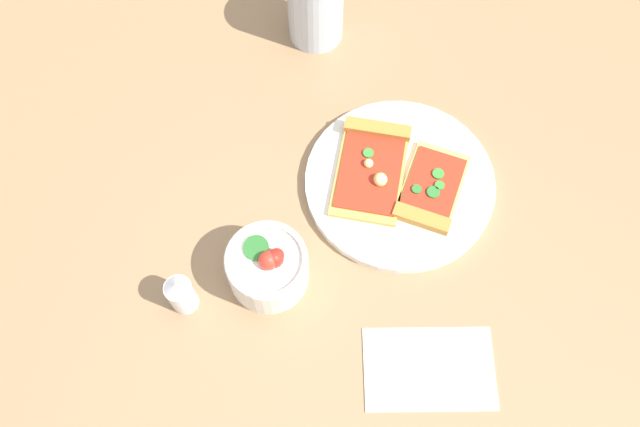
{
  "coord_description": "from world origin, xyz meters",
  "views": [
    {
      "loc": [
        -0.03,
        0.43,
        0.82
      ],
      "look_at": [
        0.06,
        0.08,
        0.03
      ],
      "focal_mm": 37.39,
      "sensor_mm": 36.0,
      "label": 1
    }
  ],
  "objects_px": {
    "pizza_slice_far": "(430,192)",
    "plate": "(400,181)",
    "salad_bowl": "(268,267)",
    "pizza_slice_near": "(372,164)",
    "paper_napkin": "(429,368)",
    "pepper_shaker": "(181,294)",
    "soda_glass": "(316,6)"
  },
  "relations": [
    {
      "from": "paper_napkin",
      "to": "pepper_shaker",
      "type": "distance_m",
      "value": 0.32
    },
    {
      "from": "soda_glass",
      "to": "plate",
      "type": "bearing_deg",
      "value": 129.36
    },
    {
      "from": "pizza_slice_far",
      "to": "soda_glass",
      "type": "height_order",
      "value": "soda_glass"
    },
    {
      "from": "pizza_slice_near",
      "to": "pepper_shaker",
      "type": "height_order",
      "value": "pepper_shaker"
    },
    {
      "from": "pizza_slice_near",
      "to": "pepper_shaker",
      "type": "bearing_deg",
      "value": 53.4
    },
    {
      "from": "plate",
      "to": "pizza_slice_near",
      "type": "xyz_separation_m",
      "value": [
        0.04,
        -0.01,
        0.01
      ]
    },
    {
      "from": "plate",
      "to": "pizza_slice_near",
      "type": "bearing_deg",
      "value": -11.26
    },
    {
      "from": "pizza_slice_near",
      "to": "soda_glass",
      "type": "height_order",
      "value": "soda_glass"
    },
    {
      "from": "salad_bowl",
      "to": "pepper_shaker",
      "type": "height_order",
      "value": "salad_bowl"
    },
    {
      "from": "pizza_slice_near",
      "to": "pizza_slice_far",
      "type": "xyz_separation_m",
      "value": [
        -0.09,
        0.02,
        -0.0
      ]
    },
    {
      "from": "pizza_slice_near",
      "to": "salad_bowl",
      "type": "xyz_separation_m",
      "value": [
        0.09,
        0.19,
        0.02
      ]
    },
    {
      "from": "plate",
      "to": "soda_glass",
      "type": "bearing_deg",
      "value": -50.64
    },
    {
      "from": "plate",
      "to": "paper_napkin",
      "type": "distance_m",
      "value": 0.26
    },
    {
      "from": "pizza_slice_near",
      "to": "pepper_shaker",
      "type": "xyz_separation_m",
      "value": [
        0.18,
        0.25,
        0.01
      ]
    },
    {
      "from": "salad_bowl",
      "to": "soda_glass",
      "type": "bearing_deg",
      "value": -83.05
    },
    {
      "from": "pizza_slice_near",
      "to": "salad_bowl",
      "type": "height_order",
      "value": "salad_bowl"
    },
    {
      "from": "plate",
      "to": "soda_glass",
      "type": "distance_m",
      "value": 0.29
    },
    {
      "from": "soda_glass",
      "to": "pepper_shaker",
      "type": "bearing_deg",
      "value": 84.49
    },
    {
      "from": "pizza_slice_near",
      "to": "pepper_shaker",
      "type": "distance_m",
      "value": 0.31
    },
    {
      "from": "salad_bowl",
      "to": "soda_glass",
      "type": "distance_m",
      "value": 0.4
    },
    {
      "from": "plate",
      "to": "pizza_slice_far",
      "type": "relative_size",
      "value": 2.03
    },
    {
      "from": "salad_bowl",
      "to": "pepper_shaker",
      "type": "distance_m",
      "value": 0.11
    },
    {
      "from": "pepper_shaker",
      "to": "pizza_slice_near",
      "type": "bearing_deg",
      "value": -126.6
    },
    {
      "from": "pizza_slice_far",
      "to": "salad_bowl",
      "type": "height_order",
      "value": "salad_bowl"
    },
    {
      "from": "pizza_slice_far",
      "to": "plate",
      "type": "bearing_deg",
      "value": -17.06
    },
    {
      "from": "pizza_slice_near",
      "to": "pizza_slice_far",
      "type": "height_order",
      "value": "pizza_slice_near"
    },
    {
      "from": "pizza_slice_far",
      "to": "paper_napkin",
      "type": "relative_size",
      "value": 0.8
    },
    {
      "from": "plate",
      "to": "salad_bowl",
      "type": "relative_size",
      "value": 2.53
    },
    {
      "from": "pizza_slice_far",
      "to": "paper_napkin",
      "type": "bearing_deg",
      "value": 101.75
    },
    {
      "from": "paper_napkin",
      "to": "pepper_shaker",
      "type": "bearing_deg",
      "value": -0.22
    },
    {
      "from": "pizza_slice_far",
      "to": "soda_glass",
      "type": "xyz_separation_m",
      "value": [
        0.22,
        -0.23,
        0.04
      ]
    },
    {
      "from": "pizza_slice_far",
      "to": "salad_bowl",
      "type": "relative_size",
      "value": 1.25
    }
  ]
}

